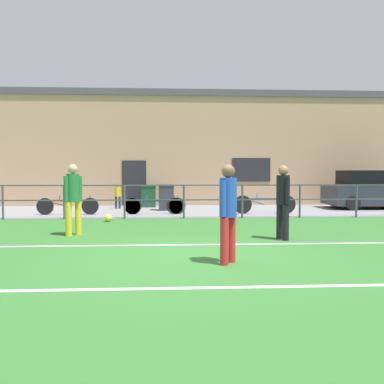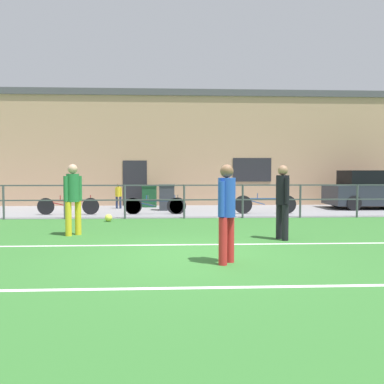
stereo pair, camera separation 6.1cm
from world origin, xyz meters
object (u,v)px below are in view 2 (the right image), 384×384
Objects in this scene: player_striker at (73,195)px; player_winger at (227,208)px; trash_bin_1 at (149,196)px; parked_car_red at (375,190)px; bicycle_parked_2 at (68,206)px; trash_bin_0 at (167,197)px; spectator_child at (118,194)px; bicycle_parked_1 at (265,204)px; soccer_ball_spare at (109,218)px; player_goalkeeper at (282,198)px; bicycle_parked_0 at (156,205)px; bicycle_parked_3 at (154,206)px.

player_striker is 1.04× the size of player_winger.
trash_bin_1 is (-1.96, 10.88, -0.47)m from player_winger.
parked_car_red is 12.58m from bicycle_parked_2.
trash_bin_0 reaches higher than bicycle_parked_2.
player_striker is 4.88m from bicycle_parked_2.
parked_car_red is at bearing 178.02° from player_winger.
player_striker is 6.99m from spectator_child.
player_winger is at bearing -107.77° from bicycle_parked_1.
soccer_ball_spare is at bearing -160.45° from parked_car_red.
player_striker is at bearing -100.64° from trash_bin_1.
player_goalkeeper is 0.78× the size of bicycle_parked_0.
player_striker is at bearing 99.55° from spectator_child.
bicycle_parked_1 is at bearing 0.00° from bicycle_parked_2.
bicycle_parked_2 is (-1.34, 4.64, -0.67)m from player_striker.
player_winger is 0.42× the size of parked_car_red.
bicycle_parked_3 is 2.05× the size of trash_bin_0.
parked_car_red is at bearing 2.52° from trash_bin_0.
bicycle_parked_1 is 5.41m from trash_bin_1.
player_goalkeeper is 0.74× the size of bicycle_parked_1.
player_winger is 9.20m from bicycle_parked_2.
player_striker is 1.66× the size of spectator_child.
player_goalkeeper is 7.43× the size of soccer_ball_spare.
soccer_ball_spare is 0.22× the size of spectator_child.
spectator_child is at bearing -133.96° from player_striker.
player_goalkeeper is 0.98× the size of player_striker.
player_striker is 0.82× the size of bicycle_parked_3.
parked_car_red is (10.92, -0.46, 0.16)m from spectator_child.
player_winger reaches higher than parked_car_red.
parked_car_red is 9.45m from bicycle_parked_0.
player_goalkeeper is at bearing -178.46° from player_winger.
soccer_ball_spare is 2.61m from bicycle_parked_2.
bicycle_parked_0 is 0.07m from bicycle_parked_3.
player_winger is at bearing -128.33° from parked_car_red.
bicycle_parked_1 is (5.92, 4.64, -0.63)m from player_striker.
player_goalkeeper is 2.85m from player_winger.
player_goalkeeper is 0.43× the size of parked_car_red.
player_goalkeeper is at bearing -129.38° from parked_car_red.
bicycle_parked_0 is (1.67, -2.34, -0.29)m from spectator_child.
bicycle_parked_0 is 2.13× the size of trash_bin_0.
bicycle_parked_1 is at bearing -161.42° from player_winger.
player_winger is 6.70m from soccer_ball_spare.
trash_bin_1 is (2.78, 3.03, 0.16)m from bicycle_parked_2.
bicycle_parked_3 is (1.35, 1.91, 0.22)m from soccer_ball_spare.
trash_bin_0 is (0.40, 1.49, 0.21)m from bicycle_parked_0.
parked_car_red is (7.69, 9.73, -0.19)m from player_winger.
player_goalkeeper is 9.56m from parked_car_red.
trash_bin_1 is at bearing 97.57° from bicycle_parked_0.
soccer_ball_spare is (0.43, 2.73, -0.89)m from player_striker.
player_goalkeeper is at bearing -38.07° from soccer_ball_spare.
spectator_child reaches higher than bicycle_parked_1.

